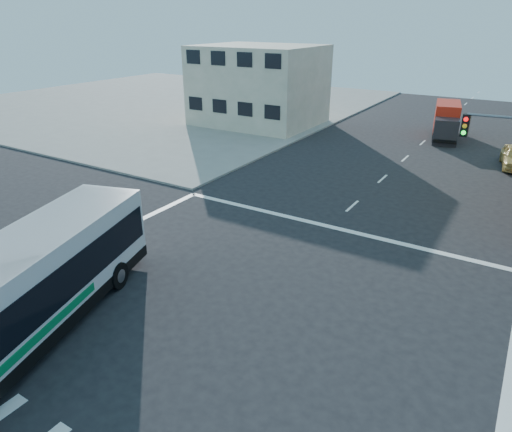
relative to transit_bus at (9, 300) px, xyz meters
The scene contains 5 objects.
ground 7.74m from the transit_bus, 46.16° to the left, with size 120.00×120.00×0.00m, color black.
sidewalk_nw 50.25m from the transit_bus, 126.42° to the left, with size 50.00×50.00×0.15m, color gray.
building_west 37.37m from the transit_bus, 108.49° to the left, with size 12.06×10.06×8.00m.
transit_bus is the anchor object (origin of this frame).
box_truck 39.83m from the transit_bus, 80.67° to the left, with size 3.32×7.31×3.17m.
Camera 1 is at (8.47, -11.95, 10.53)m, focal length 32.00 mm.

